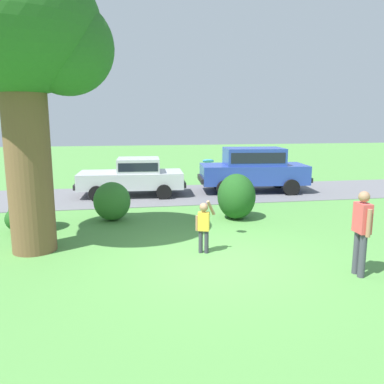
# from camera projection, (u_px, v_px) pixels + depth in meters

# --- Properties ---
(ground_plane) EXTENTS (80.00, 80.00, 0.00)m
(ground_plane) POSITION_uv_depth(u_px,v_px,m) (216.00, 261.00, 8.68)
(ground_plane) COLOR #518E42
(driveway_strip) EXTENTS (28.00, 4.40, 0.02)m
(driveway_strip) POSITION_uv_depth(u_px,v_px,m) (172.00, 195.00, 16.32)
(driveway_strip) COLOR slate
(driveway_strip) RESTS_ON ground
(oak_tree_large) EXTENTS (3.85, 3.76, 6.69)m
(oak_tree_large) POSITION_uv_depth(u_px,v_px,m) (24.00, 43.00, 8.68)
(oak_tree_large) COLOR brown
(oak_tree_large) RESTS_ON ground
(shrub_near_tree) EXTENTS (1.32, 1.18, 1.15)m
(shrub_near_tree) POSITION_uv_depth(u_px,v_px,m) (29.00, 212.00, 11.07)
(shrub_near_tree) COLOR #1E511C
(shrub_near_tree) RESTS_ON ground
(shrub_centre_left) EXTENTS (1.14, 1.04, 1.21)m
(shrub_centre_left) POSITION_uv_depth(u_px,v_px,m) (112.00, 201.00, 12.13)
(shrub_centre_left) COLOR #33702B
(shrub_centre_left) RESTS_ON ground
(shrub_centre) EXTENTS (1.20, 1.26, 1.44)m
(shrub_centre) POSITION_uv_depth(u_px,v_px,m) (236.00, 198.00, 12.34)
(shrub_centre) COLOR #1E511C
(shrub_centre) RESTS_ON ground
(parked_sedan) EXTENTS (4.49, 2.28, 1.56)m
(parked_sedan) POSITION_uv_depth(u_px,v_px,m) (133.00, 175.00, 16.00)
(parked_sedan) COLOR silver
(parked_sedan) RESTS_ON ground
(parked_suv) EXTENTS (4.84, 2.42, 1.92)m
(parked_suv) POSITION_uv_depth(u_px,v_px,m) (253.00, 167.00, 16.81)
(parked_suv) COLOR #28429E
(parked_suv) RESTS_ON ground
(child_thrower) EXTENTS (0.48, 0.24, 1.29)m
(child_thrower) POSITION_uv_depth(u_px,v_px,m) (204.00, 224.00, 9.11)
(child_thrower) COLOR #383842
(child_thrower) RESTS_ON ground
(frisbee) EXTENTS (0.29, 0.27, 0.13)m
(frisbee) POSITION_uv_depth(u_px,v_px,m) (208.00, 161.00, 9.78)
(frisbee) COLOR #337FDB
(adult_onlooker) EXTENTS (0.23, 0.53, 1.74)m
(adult_onlooker) POSITION_uv_depth(u_px,v_px,m) (362.00, 229.00, 7.73)
(adult_onlooker) COLOR #3F3F4C
(adult_onlooker) RESTS_ON ground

